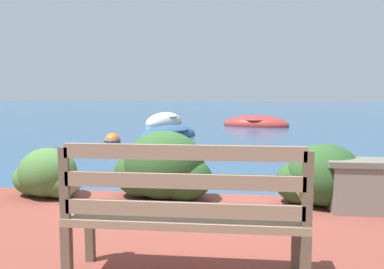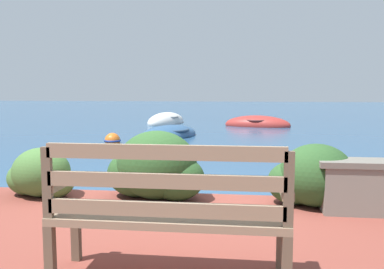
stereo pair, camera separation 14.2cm
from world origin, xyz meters
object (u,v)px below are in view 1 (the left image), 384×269
object	(u,v)px
mooring_buoy	(112,141)
rowboat_mid	(256,125)
rowboat_nearest	(168,135)
park_bench	(185,209)
rowboat_far	(164,122)

from	to	relation	value
mooring_buoy	rowboat_mid	bearing A→B (deg)	54.18
rowboat_nearest	park_bench	bearing A→B (deg)	-145.26
park_bench	rowboat_nearest	size ratio (longest dim) A/B	0.58
rowboat_mid	mooring_buoy	bearing A→B (deg)	67.18
rowboat_mid	mooring_buoy	distance (m)	6.78
park_bench	rowboat_mid	xyz separation A→B (m)	(0.94, 13.82, -0.64)
rowboat_mid	mooring_buoy	world-z (taller)	rowboat_mid
rowboat_mid	mooring_buoy	xyz separation A→B (m)	(-3.97, -5.50, 0.01)
park_bench	mooring_buoy	size ratio (longest dim) A/B	3.41
rowboat_far	mooring_buoy	distance (m)	6.23
rowboat_mid	rowboat_far	size ratio (longest dim) A/B	1.03
rowboat_nearest	rowboat_far	distance (m)	4.69
rowboat_mid	rowboat_far	xyz separation A→B (m)	(-3.68, 0.72, 0.01)
rowboat_nearest	rowboat_far	size ratio (longest dim) A/B	1.02
park_bench	rowboat_far	bearing A→B (deg)	93.86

